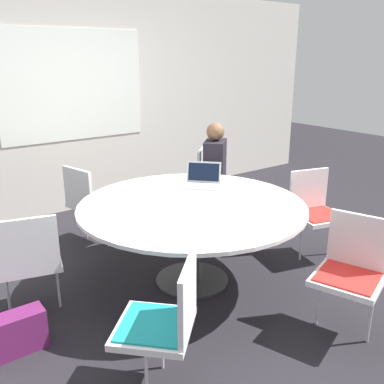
% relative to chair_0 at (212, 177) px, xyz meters
% --- Properties ---
extents(ground_plane, '(16.00, 16.00, 0.00)m').
position_rel_chair_0_xyz_m(ground_plane, '(-1.14, -1.13, -0.50)').
color(ground_plane, black).
extents(wall_back, '(8.00, 0.07, 2.70)m').
position_rel_chair_0_xyz_m(wall_back, '(-1.14, 1.29, 0.86)').
color(wall_back, silver).
rests_on(wall_back, ground_plane).
extents(conference_table, '(1.89, 1.89, 0.72)m').
position_rel_chair_0_xyz_m(conference_table, '(-1.14, -1.13, 0.13)').
color(conference_table, '#333333').
rests_on(conference_table, ground_plane).
extents(chair_0, '(0.61, 0.61, 0.84)m').
position_rel_chair_0_xyz_m(chair_0, '(0.00, 0.00, 0.00)').
color(chair_0, white).
rests_on(chair_0, ground_plane).
extents(chair_1, '(0.51, 0.53, 0.84)m').
position_rel_chair_0_xyz_m(chair_1, '(-1.52, 0.12, 0.00)').
color(chair_1, white).
rests_on(chair_1, ground_plane).
extents(chair_2, '(0.53, 0.52, 0.84)m').
position_rel_chair_0_xyz_m(chair_2, '(-2.41, -0.86, 0.00)').
color(chair_2, white).
rests_on(chair_2, ground_plane).
extents(chair_3, '(0.61, 0.61, 0.84)m').
position_rel_chair_0_xyz_m(chair_3, '(-2.03, -2.08, 0.00)').
color(chair_3, white).
rests_on(chair_3, ground_plane).
extents(chair_4, '(0.54, 0.55, 0.84)m').
position_rel_chair_0_xyz_m(chair_4, '(-0.66, -2.34, 0.00)').
color(chair_4, white).
rests_on(chair_4, ground_plane).
extents(chair_5, '(0.54, 0.52, 0.84)m').
position_rel_chair_0_xyz_m(chair_5, '(0.13, -1.42, 0.00)').
color(chair_5, white).
rests_on(chair_5, ground_plane).
extents(person_0, '(0.41, 0.41, 1.19)m').
position_rel_chair_0_xyz_m(person_0, '(-0.12, -0.22, 0.20)').
color(person_0, '#231E28').
rests_on(person_0, ground_plane).
extents(laptop, '(0.40, 0.41, 0.21)m').
position_rel_chair_0_xyz_m(laptop, '(-0.75, -0.77, 0.28)').
color(laptop, silver).
rests_on(laptop, conference_table).
extents(handbag, '(0.36, 0.16, 0.28)m').
position_rel_chair_0_xyz_m(handbag, '(-2.63, -1.19, -0.36)').
color(handbag, '#661E56').
rests_on(handbag, ground_plane).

